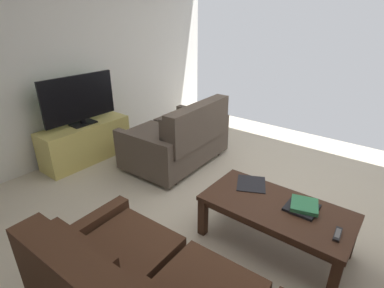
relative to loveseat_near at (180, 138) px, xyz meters
name	(u,v)px	position (x,y,z in m)	size (l,w,h in m)	color
ground_plane	(256,215)	(-1.36, 0.41, -0.37)	(5.51, 5.12, 0.01)	beige
wall_right	(80,54)	(1.39, 0.41, 1.01)	(0.12, 5.12, 2.74)	white
loveseat_near	(180,138)	(0.00, 0.00, 0.00)	(0.96, 1.39, 0.88)	black
coffee_table	(276,211)	(-1.66, 0.70, -0.01)	(1.22, 0.62, 0.42)	#3D2316
tv_stand	(86,142)	(1.07, 0.73, -0.10)	(0.41, 1.21, 0.53)	#D8C666
flat_tv	(79,99)	(1.07, 0.73, 0.50)	(0.20, 1.01, 0.65)	black
book_stack	(303,206)	(-1.84, 0.61, 0.08)	(0.27, 0.27, 0.05)	black
tv_remote	(338,234)	(-2.15, 0.77, 0.07)	(0.06, 0.16, 0.02)	black
loose_magazine	(251,184)	(-1.33, 0.53, 0.06)	(0.26, 0.29, 0.01)	black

